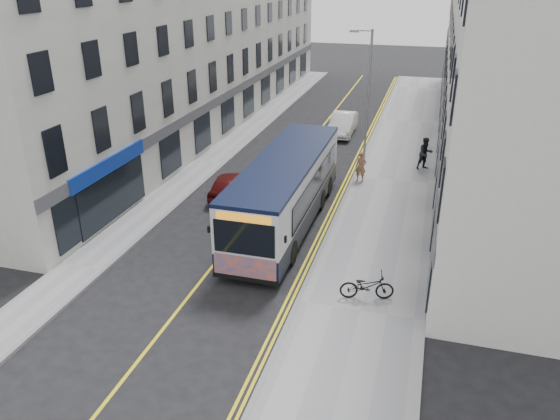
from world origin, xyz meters
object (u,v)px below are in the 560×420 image
Objects in this scene: car_white at (343,124)px; bicycle at (367,286)px; pedestrian_near at (361,167)px; streetlamp at (367,95)px; car_maroon at (229,184)px; pedestrian_far at (425,153)px; city_bus at (286,189)px.

bicycle is at bearing -78.56° from car_white.
car_white is at bearing 110.35° from pedestrian_near.
car_maroon is (-6.17, -6.42, -3.75)m from streetlamp.
pedestrian_near reaches higher than car_maroon.
pedestrian_far is 0.42× the size of car_white.
city_bus is 6.99m from pedestrian_near.
car_maroon is (-3.80, -13.03, -0.13)m from car_white.
car_maroon is at bearing -179.65° from pedestrian_far.
pedestrian_near is at bearing -74.94° from car_white.
streetlamp is 2.16× the size of car_maroon.
car_white is at bearing -111.25° from car_maroon.
car_maroon is at bearing -107.03° from car_white.
car_maroon is (-9.78, -6.77, -0.44)m from pedestrian_far.
bicycle is 0.53× the size of car_maroon.
car_maroon is at bearing -133.84° from streetlamp.
streetlamp reaches higher than bicycle.
car_maroon is at bearing -145.00° from pedestrian_near.
pedestrian_far is 11.90m from car_maroon.
pedestrian_near reaches higher than bicycle.
car_maroon is (-8.34, 7.97, -0.00)m from bicycle.
city_bus is 2.50× the size of car_white.
pedestrian_far is 0.52× the size of car_maroon.
city_bus is at bearing -107.23° from pedestrian_near.
pedestrian_near is 9.62m from car_white.
bicycle is at bearing -129.92° from pedestrian_far.
car_white is (-5.98, 6.26, -0.32)m from pedestrian_far.
pedestrian_far is at bearing -150.32° from car_maroon.
car_white is 13.57m from car_maroon.
city_bus is 15.73m from car_white.
streetlamp is 9.73m from city_bus.
pedestrian_far is at bearing 46.17° from pedestrian_near.
streetlamp is at bearing 75.68° from city_bus.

